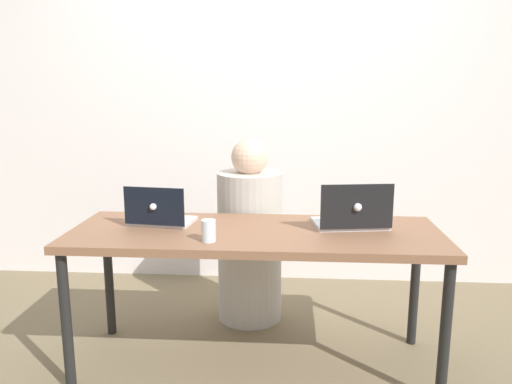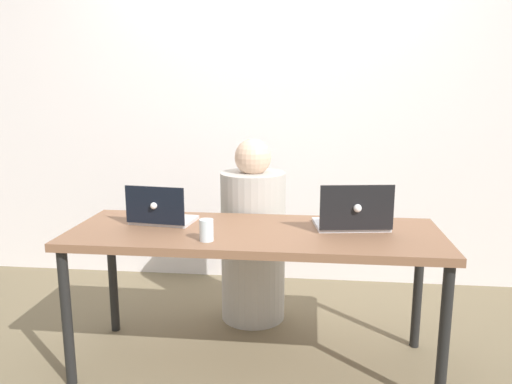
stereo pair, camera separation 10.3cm
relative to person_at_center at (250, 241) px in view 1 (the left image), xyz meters
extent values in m
plane|color=#73654B|center=(0.07, -0.55, -0.50)|extent=(12.00, 12.00, 0.00)
cube|color=white|center=(0.07, 0.73, 0.76)|extent=(4.77, 0.10, 2.51)
cube|color=brown|center=(0.07, -0.55, 0.21)|extent=(1.83, 0.66, 0.04)
cylinder|color=black|center=(-0.80, -0.83, -0.16)|extent=(0.05, 0.05, 0.69)
cylinder|color=black|center=(0.94, -0.83, -0.16)|extent=(0.05, 0.05, 0.69)
cylinder|color=black|center=(-0.80, -0.27, -0.16)|extent=(0.05, 0.05, 0.69)
cylinder|color=black|center=(0.94, -0.27, -0.16)|extent=(0.05, 0.05, 0.69)
cylinder|color=#BAB4AC|center=(0.00, 0.00, -0.04)|extent=(0.48, 0.48, 0.92)
sphere|color=beige|center=(0.00, 0.00, 0.52)|extent=(0.22, 0.22, 0.22)
cube|color=silver|center=(-0.42, -0.44, 0.24)|extent=(0.34, 0.25, 0.02)
cube|color=black|center=(-0.43, -0.55, 0.34)|extent=(0.31, 0.05, 0.19)
sphere|color=white|center=(-0.43, -0.56, 0.34)|extent=(0.03, 0.03, 0.03)
cube|color=silver|center=(0.55, -0.42, 0.24)|extent=(0.39, 0.29, 0.02)
cube|color=black|center=(0.57, -0.55, 0.35)|extent=(0.35, 0.06, 0.22)
sphere|color=white|center=(0.57, -0.56, 0.35)|extent=(0.04, 0.04, 0.04)
cylinder|color=silver|center=(-0.13, -0.75, 0.28)|extent=(0.07, 0.07, 0.10)
cylinder|color=silver|center=(-0.13, -0.75, 0.25)|extent=(0.06, 0.06, 0.06)
camera|label=1|loc=(0.24, -2.92, 0.91)|focal=35.00mm
camera|label=2|loc=(0.34, -2.91, 0.91)|focal=35.00mm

